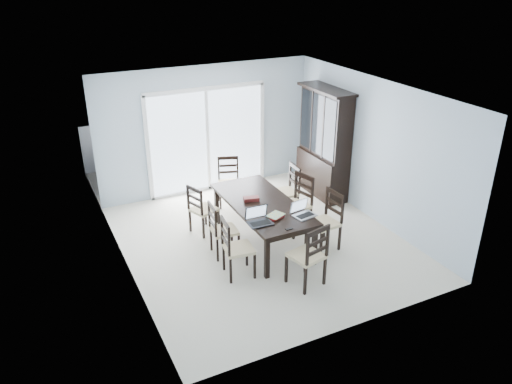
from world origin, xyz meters
TOP-DOWN VIEW (x-y plane):
  - floor at (0.00, 0.00)m, footprint 5.00×5.00m
  - ceiling at (0.00, 0.00)m, footprint 5.00×5.00m
  - back_wall at (0.00, 2.50)m, footprint 4.50×0.02m
  - wall_left at (-2.25, 0.00)m, footprint 0.02×5.00m
  - wall_right at (2.25, 0.00)m, footprint 0.02×5.00m
  - balcony at (0.00, 3.50)m, footprint 4.50×2.00m
  - railing at (0.00, 4.50)m, footprint 4.50×0.06m
  - dining_table at (0.00, 0.00)m, footprint 1.00×2.20m
  - china_hutch at (2.02, 1.25)m, footprint 0.50×1.38m
  - sliding_door at (0.00, 2.48)m, footprint 2.52×0.05m
  - chair_left_near at (-0.85, -0.72)m, footprint 0.48×0.47m
  - chair_left_mid at (-0.81, -0.07)m, footprint 0.44×0.43m
  - chair_left_far at (-0.84, 0.74)m, footprint 0.52×0.51m
  - chair_right_near at (0.91, -0.63)m, footprint 0.49×0.48m
  - chair_right_mid at (0.78, 0.11)m, footprint 0.56×0.55m
  - chair_right_far at (0.92, 0.70)m, footprint 0.47×0.46m
  - chair_end_near at (0.05, -1.48)m, footprint 0.53×0.54m
  - chair_end_far at (0.11, 1.67)m, footprint 0.53×0.53m
  - laptop_dark at (-0.36, -0.66)m, footprint 0.38×0.27m
  - laptop_silver at (0.38, -0.74)m, footprint 0.38×0.30m
  - book_stack at (-0.06, -0.57)m, footprint 0.32×0.29m
  - cell_phone at (-0.05, -1.00)m, footprint 0.11×0.06m
  - game_box at (-0.13, 0.14)m, footprint 0.28×0.19m
  - hot_tub at (-0.33, 3.61)m, footprint 1.80×1.64m

SIDE VIEW (x-z plane):
  - balcony at x=0.00m, z-range -0.10..0.00m
  - floor at x=0.00m, z-range 0.00..0.00m
  - hot_tub at x=-0.33m, z-range 0.00..0.87m
  - railing at x=0.00m, z-range 0.00..1.10m
  - chair_left_far at x=-0.84m, z-range 0.03..1.09m
  - chair_left_mid at x=-0.81m, z-range 0.03..1.09m
  - chair_end_far at x=0.11m, z-range 0.03..1.12m
  - chair_left_near at x=-0.85m, z-range 0.03..1.14m
  - chair_right_far at x=0.92m, z-range 0.03..1.17m
  - chair_right_near at x=0.91m, z-range 0.03..1.19m
  - chair_end_near at x=0.05m, z-range 0.03..1.22m
  - chair_right_mid at x=0.78m, z-range 0.03..1.23m
  - dining_table at x=0.00m, z-range 0.30..1.05m
  - cell_phone at x=-0.05m, z-range 0.75..0.76m
  - book_stack at x=-0.06m, z-range 0.75..0.79m
  - game_box at x=-0.13m, z-range 0.75..0.81m
  - laptop_silver at x=0.38m, z-range 0.69..0.93m
  - laptop_dark at x=-0.36m, z-range 0.69..0.94m
  - china_hutch at x=2.02m, z-range -0.03..2.17m
  - sliding_door at x=0.00m, z-range 0.00..2.18m
  - back_wall at x=0.00m, z-range 0.00..2.60m
  - wall_left at x=-2.25m, z-range 0.00..2.60m
  - wall_right at x=2.25m, z-range 0.00..2.60m
  - ceiling at x=0.00m, z-range 2.60..2.60m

